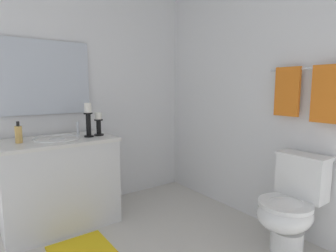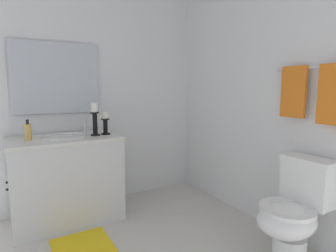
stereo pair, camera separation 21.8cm
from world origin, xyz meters
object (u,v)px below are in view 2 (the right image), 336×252
at_px(mirror, 56,78).
at_px(candle_holder_tall, 105,123).
at_px(vanity_cabinet, 67,179).
at_px(toilet, 293,212).
at_px(candle_holder_short, 95,118).
at_px(soap_bottle, 28,132).
at_px(towel_bar, 318,67).
at_px(bath_mat, 85,251).
at_px(towel_near_vanity, 294,92).
at_px(sink_basin, 65,141).

xyz_separation_m(mirror, candle_holder_tall, (0.32, 0.38, -0.43)).
xyz_separation_m(vanity_cabinet, toilet, (1.47, 1.30, -0.04)).
distance_m(mirror, candle_holder_short, 0.57).
distance_m(mirror, soap_bottle, 0.62).
height_order(mirror, candle_holder_short, mirror).
relative_size(towel_bar, bath_mat, 1.14).
bearing_deg(soap_bottle, towel_near_vanity, 54.62).
bearing_deg(bath_mat, soap_bottle, -154.63).
relative_size(sink_basin, mirror, 0.49).
relative_size(candle_holder_short, towel_near_vanity, 0.79).
relative_size(soap_bottle, towel_bar, 0.26).
distance_m(candle_holder_tall, toilet, 1.79).
relative_size(candle_holder_short, toilet, 0.42).
bearing_deg(vanity_cabinet, towel_near_vanity, 49.70).
distance_m(mirror, toilet, 2.39).
bearing_deg(towel_bar, soap_bottle, -128.54).
height_order(soap_bottle, towel_near_vanity, towel_near_vanity).
distance_m(sink_basin, candle_holder_short, 0.34).
height_order(vanity_cabinet, bath_mat, vanity_cabinet).
bearing_deg(bath_mat, sink_basin, 179.91).
height_order(mirror, towel_near_vanity, mirror).
height_order(sink_basin, soap_bottle, soap_bottle).
relative_size(sink_basin, candle_holder_short, 1.28).
relative_size(candle_holder_tall, candle_holder_short, 0.70).
distance_m(towel_bar, bath_mat, 2.22).
xyz_separation_m(candle_holder_tall, toilet, (1.43, 0.92, -0.55)).
height_order(toilet, towel_bar, towel_bar).
distance_m(sink_basin, towel_near_vanity, 2.02).
bearing_deg(towel_near_vanity, mirror, -135.97).
bearing_deg(vanity_cabinet, candle_holder_short, 78.22).
distance_m(soap_bottle, bath_mat, 1.12).
xyz_separation_m(vanity_cabinet, candle_holder_short, (0.06, 0.27, 0.57)).
height_order(sink_basin, mirror, mirror).
bearing_deg(towel_near_vanity, vanity_cabinet, -130.30).
xyz_separation_m(vanity_cabinet, candle_holder_tall, (0.04, 0.38, 0.52)).
bearing_deg(mirror, candle_holder_short, 38.87).
bearing_deg(bath_mat, towel_bar, 61.68).
xyz_separation_m(mirror, towel_bar, (1.72, 1.52, 0.05)).
bearing_deg(vanity_cabinet, mirror, 179.99).
xyz_separation_m(mirror, toilet, (1.75, 1.30, -0.99)).
xyz_separation_m(vanity_cabinet, mirror, (-0.28, 0.00, 0.95)).
xyz_separation_m(vanity_cabinet, bath_mat, (0.62, 0.00, -0.40)).
relative_size(sink_basin, towel_bar, 0.59).
xyz_separation_m(toilet, towel_near_vanity, (-0.20, 0.20, 0.86)).
bearing_deg(mirror, towel_near_vanity, 44.03).
relative_size(candle_holder_tall, bath_mat, 0.37).
distance_m(sink_basin, bath_mat, 0.98).
bearing_deg(towel_near_vanity, bath_mat, -113.36).
bearing_deg(soap_bottle, candle_holder_short, 83.87).
distance_m(mirror, candle_holder_tall, 0.66).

